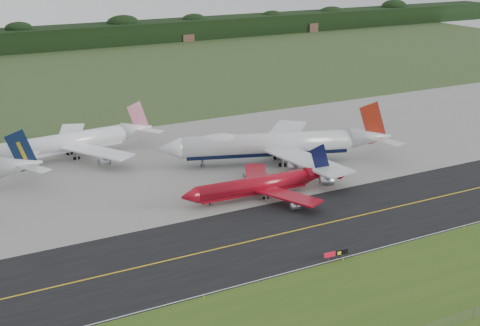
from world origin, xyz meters
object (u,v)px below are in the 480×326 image
at_px(jet_ba_747, 275,144).
at_px(jet_star_tail, 71,142).
at_px(taxiway_sign, 336,254).
at_px(jet_red_737, 261,185).

distance_m(jet_ba_747, jet_star_tail, 58.86).
height_order(jet_star_tail, taxiway_sign, jet_star_tail).
relative_size(jet_star_tail, taxiway_sign, 9.86).
bearing_deg(jet_star_tail, taxiway_sign, -72.02).
height_order(jet_ba_747, taxiway_sign, jet_ba_747).
height_order(jet_ba_747, jet_star_tail, jet_ba_747).
bearing_deg(taxiway_sign, jet_star_tail, 107.98).
distance_m(jet_ba_747, taxiway_sign, 60.37).
bearing_deg(taxiway_sign, jet_red_737, 83.81).
distance_m(jet_red_737, jet_star_tail, 62.19).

